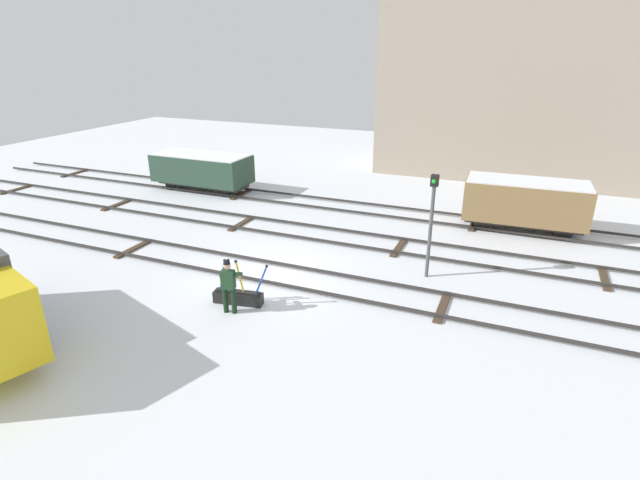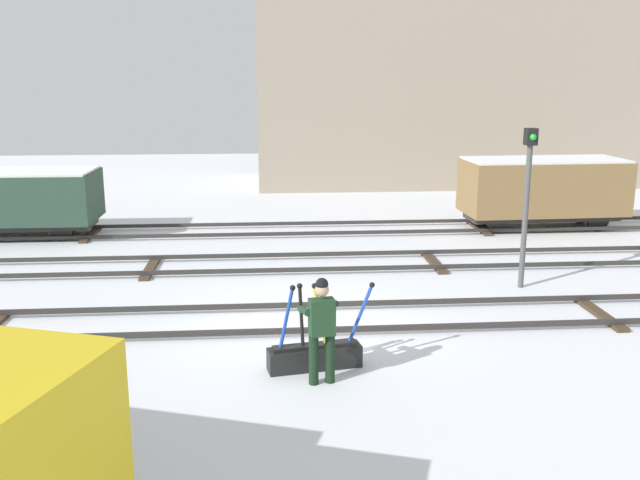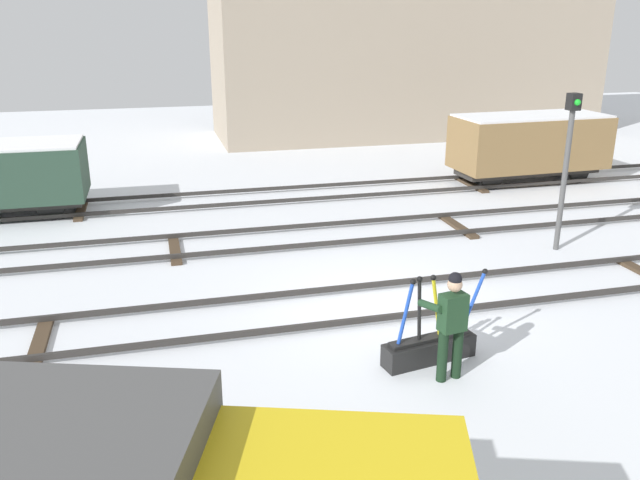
% 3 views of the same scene
% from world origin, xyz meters
% --- Properties ---
extents(ground_plane, '(60.00, 60.00, 0.00)m').
position_xyz_m(ground_plane, '(0.00, 0.00, 0.00)').
color(ground_plane, silver).
extents(track_main_line, '(44.00, 1.94, 0.18)m').
position_xyz_m(track_main_line, '(0.00, 0.00, 0.11)').
color(track_main_line, '#2D2B28').
rests_on(track_main_line, ground_plane).
extents(track_siding_near, '(44.00, 1.94, 0.18)m').
position_xyz_m(track_siding_near, '(0.00, 4.05, 0.11)').
color(track_siding_near, '#2D2B28').
rests_on(track_siding_near, ground_plane).
extents(track_siding_far, '(44.00, 1.94, 0.18)m').
position_xyz_m(track_siding_far, '(0.00, 7.93, 0.11)').
color(track_siding_far, '#2D2B28').
rests_on(track_siding_far, ground_plane).
extents(switch_lever_frame, '(1.77, 0.62, 1.45)m').
position_xyz_m(switch_lever_frame, '(0.07, -2.10, 0.25)').
color(switch_lever_frame, black).
rests_on(switch_lever_frame, ground_plane).
extents(rail_worker, '(0.62, 0.69, 1.69)m').
position_xyz_m(rail_worker, '(0.13, -2.64, 0.94)').
color(rail_worker, black).
rests_on(rail_worker, ground_plane).
extents(signal_post, '(0.24, 0.32, 3.53)m').
position_xyz_m(signal_post, '(4.99, 1.96, 2.19)').
color(signal_post, '#4C4C4C').
rests_on(signal_post, ground_plane).
extents(apartment_building, '(17.13, 5.64, 10.48)m').
position_xyz_m(apartment_building, '(7.45, 17.93, 5.24)').
color(apartment_building, gray).
rests_on(apartment_building, ground_plane).
extents(freight_car_back_track, '(5.21, 2.20, 1.97)m').
position_xyz_m(freight_car_back_track, '(-8.23, 7.93, 1.16)').
color(freight_car_back_track, '#2D2B28').
rests_on(freight_car_back_track, ground_plane).
extents(freight_car_far_end, '(4.89, 2.17, 2.17)m').
position_xyz_m(freight_car_far_end, '(7.81, 7.93, 1.26)').
color(freight_car_far_end, '#2D2B28').
rests_on(freight_car_far_end, ground_plane).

